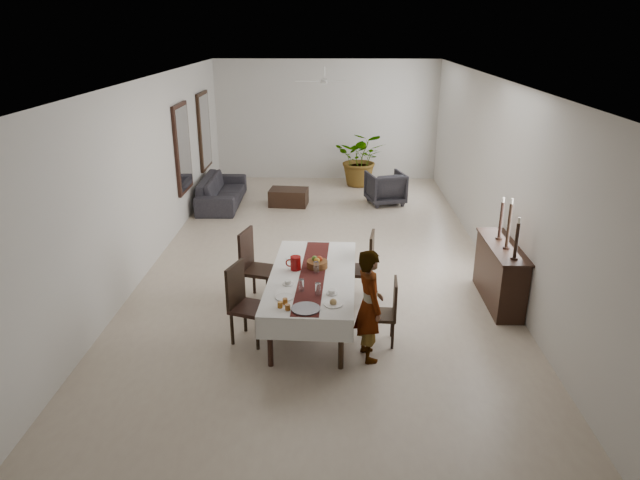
{
  "coord_description": "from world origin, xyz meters",
  "views": [
    {
      "loc": [
        0.24,
        -9.58,
        4.04
      ],
      "look_at": [
        0.03,
        -1.7,
        1.05
      ],
      "focal_mm": 32.0,
      "sensor_mm": 36.0,
      "label": 1
    }
  ],
  "objects_px": {
    "dining_table_top": "(312,277)",
    "woman": "(369,305)",
    "red_pitcher": "(296,263)",
    "sofa": "(222,191)",
    "sideboard_body": "(500,275)"
  },
  "relations": [
    {
      "from": "woman",
      "to": "red_pitcher",
      "type": "bearing_deg",
      "value": 29.07
    },
    {
      "from": "dining_table_top",
      "to": "woman",
      "type": "xyz_separation_m",
      "value": [
        0.75,
        -0.88,
        0.02
      ]
    },
    {
      "from": "sideboard_body",
      "to": "sofa",
      "type": "height_order",
      "value": "sideboard_body"
    },
    {
      "from": "red_pitcher",
      "to": "woman",
      "type": "distance_m",
      "value": 1.44
    },
    {
      "from": "red_pitcher",
      "to": "sideboard_body",
      "type": "height_order",
      "value": "red_pitcher"
    },
    {
      "from": "woman",
      "to": "sideboard_body",
      "type": "distance_m",
      "value": 2.67
    },
    {
      "from": "dining_table_top",
      "to": "sideboard_body",
      "type": "relative_size",
      "value": 1.58
    },
    {
      "from": "dining_table_top",
      "to": "red_pitcher",
      "type": "distance_m",
      "value": 0.32
    },
    {
      "from": "red_pitcher",
      "to": "sofa",
      "type": "height_order",
      "value": "red_pitcher"
    },
    {
      "from": "woman",
      "to": "sofa",
      "type": "height_order",
      "value": "woman"
    },
    {
      "from": "dining_table_top",
      "to": "sideboard_body",
      "type": "bearing_deg",
      "value": 17.05
    },
    {
      "from": "dining_table_top",
      "to": "sofa",
      "type": "relative_size",
      "value": 1.06
    },
    {
      "from": "red_pitcher",
      "to": "sofa",
      "type": "xyz_separation_m",
      "value": [
        -2.14,
        5.59,
        -0.53
      ]
    },
    {
      "from": "red_pitcher",
      "to": "woman",
      "type": "relative_size",
      "value": 0.13
    },
    {
      "from": "dining_table_top",
      "to": "woman",
      "type": "relative_size",
      "value": 1.62
    }
  ]
}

